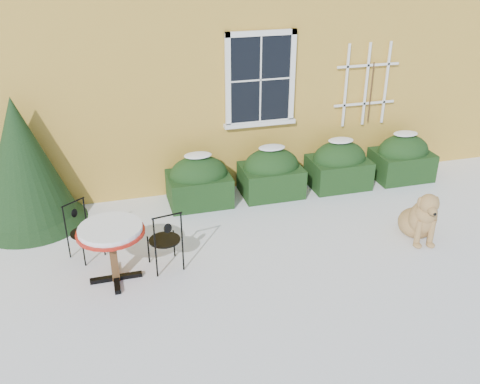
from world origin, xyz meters
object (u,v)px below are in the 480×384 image
object	(u,v)px
bistro_table	(111,236)
patio_chair_far	(83,230)
evergreen_shrub	(25,174)
dog	(421,219)
patio_chair_near	(165,239)

from	to	relation	value
bistro_table	patio_chair_far	xyz separation A→B (m)	(-0.38, 0.73, -0.27)
bistro_table	patio_chair_far	distance (m)	0.87
evergreen_shrub	dog	xyz separation A→B (m)	(5.73, -2.14, -0.49)
evergreen_shrub	patio_chair_near	bearing A→B (deg)	-44.83
evergreen_shrub	patio_chair_far	world-z (taller)	evergreen_shrub
evergreen_shrub	dog	world-z (taller)	evergreen_shrub
evergreen_shrub	patio_chair_near	xyz separation A→B (m)	(1.90, -1.89, -0.38)
bistro_table	patio_chair_near	xyz separation A→B (m)	(0.71, 0.10, -0.23)
patio_chair_far	evergreen_shrub	bearing A→B (deg)	85.81
patio_chair_near	patio_chair_far	distance (m)	1.26
patio_chair_near	dog	size ratio (longest dim) A/B	0.99
patio_chair_near	patio_chair_far	world-z (taller)	patio_chair_near
patio_chair_far	dog	bearing A→B (deg)	-46.75
patio_chair_near	evergreen_shrub	bearing A→B (deg)	-54.73
patio_chair_near	patio_chair_far	bearing A→B (deg)	-39.55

